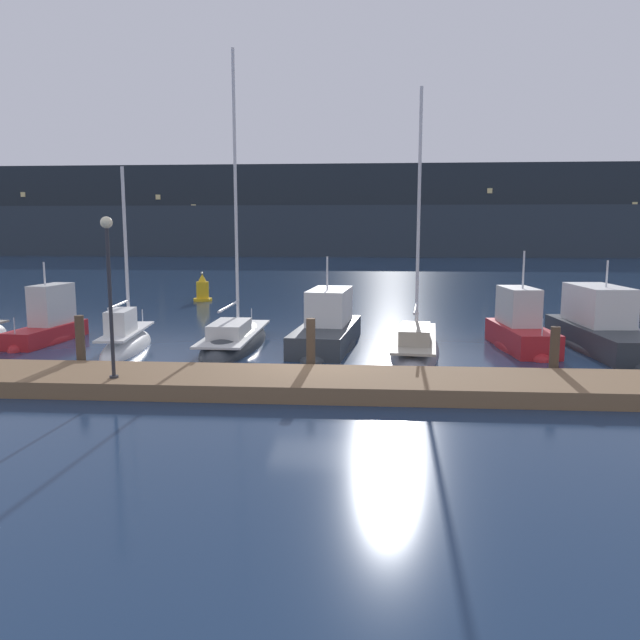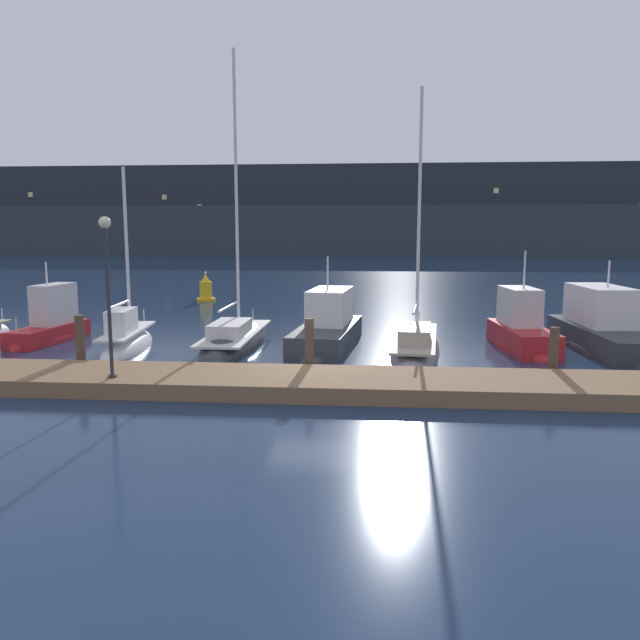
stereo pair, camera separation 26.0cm
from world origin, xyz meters
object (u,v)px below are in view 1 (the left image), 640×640
Objects in this scene: motorboat_berth_7 at (520,338)px; motorboat_berth_8 at (603,338)px; motorboat_berth_2 at (48,332)px; sailboat_berth_4 at (235,343)px; channel_buoy at (203,290)px; motorboat_berth_5 at (327,335)px; sailboat_berth_6 at (415,348)px; sailboat_berth_3 at (126,345)px; dock_lamppost at (109,272)px.

motorboat_berth_7 reaches higher than motorboat_berth_8.
sailboat_berth_4 is (7.58, -0.21, -0.29)m from motorboat_berth_2.
motorboat_berth_5 is at bearing -58.77° from channel_buoy.
sailboat_berth_6 reaches higher than motorboat_berth_7.
motorboat_berth_7 is at bearing 13.15° from sailboat_berth_6.
sailboat_berth_4 reaches higher than channel_buoy.
motorboat_berth_2 is at bearing 178.42° from sailboat_berth_4.
sailboat_berth_6 is at bearing -171.15° from motorboat_berth_8.
dock_lamppost is at bearing -71.41° from sailboat_berth_3.
sailboat_berth_6 is 5.52× the size of channel_buoy.
channel_buoy is (-8.67, 14.29, 0.27)m from motorboat_berth_5.
sailboat_berth_6 reaches higher than motorboat_berth_2.
sailboat_berth_6 is at bearing -6.35° from sailboat_berth_4.
dock_lamppost is (-1.79, -7.28, 3.23)m from sailboat_berth_4.
motorboat_berth_2 is 0.61× the size of motorboat_berth_8.
channel_buoy is at bearing 138.10° from motorboat_berth_7.
sailboat_berth_4 is 15.36m from channel_buoy.
dock_lamppost is at bearing -52.28° from motorboat_berth_2.
motorboat_berth_2 is at bearing -179.67° from motorboat_berth_8.
dock_lamppost reaches higher than motorboat_berth_2.
sailboat_berth_4 is 1.56× the size of motorboat_berth_8.
channel_buoy is (-15.96, 14.31, 0.25)m from motorboat_berth_7.
sailboat_berth_3 reaches higher than channel_buoy.
sailboat_berth_3 reaches higher than motorboat_berth_2.
sailboat_berth_6 is 7.15m from motorboat_berth_8.
motorboat_berth_2 is at bearing 127.72° from dock_lamppost.
motorboat_berth_7 reaches higher than motorboat_berth_5.
sailboat_berth_3 is 4.02m from sailboat_berth_4.
dock_lamppost reaches higher than motorboat_berth_5.
motorboat_berth_2 is 11.15m from motorboat_berth_5.
sailboat_berth_3 reaches higher than motorboat_berth_7.
sailboat_berth_4 is 1.74× the size of motorboat_berth_5.
sailboat_berth_6 is at bearing -51.87° from channel_buoy.
motorboat_berth_8 is (7.06, 1.10, 0.30)m from sailboat_berth_6.
motorboat_berth_5 is 0.90× the size of motorboat_berth_8.
channel_buoy is at bearing 121.23° from motorboat_berth_5.
sailboat_berth_6 reaches higher than motorboat_berth_5.
motorboat_berth_8 is (10.36, 0.15, 0.03)m from motorboat_berth_5.
sailboat_berth_6 is 1.32× the size of motorboat_berth_8.
motorboat_berth_7 is (10.86, 0.17, 0.32)m from sailboat_berth_4.
motorboat_berth_5 is 10.36m from motorboat_berth_8.
sailboat_berth_6 is (3.30, -0.95, -0.27)m from motorboat_berth_5.
motorboat_berth_5 is at bearing -0.10° from motorboat_berth_2.
sailboat_berth_3 is at bearing -168.84° from motorboat_berth_5.
dock_lamppost is (2.02, -6.01, 3.14)m from sailboat_berth_3.
channel_buoy is (2.48, 14.27, 0.27)m from motorboat_berth_2.
channel_buoy is (-11.97, 15.25, 0.54)m from sailboat_berth_6.
motorboat_berth_5 is (3.57, 0.19, 0.30)m from sailboat_berth_4.
dock_lamppost is (-15.72, -7.61, 2.91)m from motorboat_berth_8.
motorboat_berth_7 is 14.97m from dock_lamppost.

